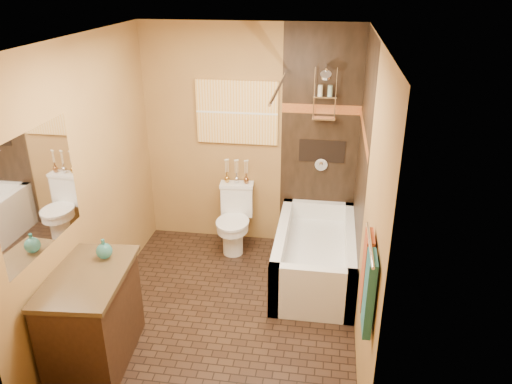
% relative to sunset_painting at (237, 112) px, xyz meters
% --- Properties ---
extents(floor, '(3.00, 3.00, 0.00)m').
position_rel_sunset_painting_xyz_m(floor, '(0.14, -1.48, -1.55)').
color(floor, black).
rests_on(floor, ground).
extents(wall_left, '(0.02, 3.00, 2.50)m').
position_rel_sunset_painting_xyz_m(wall_left, '(-1.06, -1.48, -0.30)').
color(wall_left, '#A57C3F').
rests_on(wall_left, floor).
extents(wall_right, '(0.02, 3.00, 2.50)m').
position_rel_sunset_painting_xyz_m(wall_right, '(1.34, -1.48, -0.30)').
color(wall_right, '#A57C3F').
rests_on(wall_right, floor).
extents(wall_back, '(2.40, 0.02, 2.50)m').
position_rel_sunset_painting_xyz_m(wall_back, '(0.14, 0.02, -0.30)').
color(wall_back, '#A57C3F').
rests_on(wall_back, floor).
extents(wall_front, '(2.40, 0.02, 2.50)m').
position_rel_sunset_painting_xyz_m(wall_front, '(0.14, -2.98, -0.30)').
color(wall_front, '#A57C3F').
rests_on(wall_front, floor).
extents(ceiling, '(3.00, 3.00, 0.00)m').
position_rel_sunset_painting_xyz_m(ceiling, '(0.14, -1.48, 0.95)').
color(ceiling, silver).
rests_on(ceiling, wall_back).
extents(alcove_tile_back, '(0.85, 0.01, 2.50)m').
position_rel_sunset_painting_xyz_m(alcove_tile_back, '(0.92, 0.01, -0.30)').
color(alcove_tile_back, black).
rests_on(alcove_tile_back, wall_back).
extents(alcove_tile_right, '(0.01, 1.50, 2.50)m').
position_rel_sunset_painting_xyz_m(alcove_tile_right, '(1.33, -0.73, -0.30)').
color(alcove_tile_right, black).
rests_on(alcove_tile_right, wall_right).
extents(mosaic_band_back, '(0.85, 0.01, 0.10)m').
position_rel_sunset_painting_xyz_m(mosaic_band_back, '(0.92, 0.00, 0.07)').
color(mosaic_band_back, '#92381A').
rests_on(mosaic_band_back, alcove_tile_back).
extents(mosaic_band_right, '(0.01, 1.50, 0.10)m').
position_rel_sunset_painting_xyz_m(mosaic_band_right, '(1.32, -0.73, 0.07)').
color(mosaic_band_right, '#92381A').
rests_on(mosaic_band_right, alcove_tile_right).
extents(alcove_niche, '(0.50, 0.01, 0.25)m').
position_rel_sunset_painting_xyz_m(alcove_niche, '(0.94, 0.01, -0.40)').
color(alcove_niche, black).
rests_on(alcove_niche, alcove_tile_back).
extents(shower_fixtures, '(0.24, 0.33, 1.16)m').
position_rel_sunset_painting_xyz_m(shower_fixtures, '(0.94, -0.10, 0.12)').
color(shower_fixtures, silver).
rests_on(shower_fixtures, floor).
extents(curtain_rod, '(0.03, 1.55, 0.03)m').
position_rel_sunset_painting_xyz_m(curtain_rod, '(0.54, -0.73, 0.47)').
color(curtain_rod, silver).
rests_on(curtain_rod, wall_back).
extents(towel_bar, '(0.02, 0.55, 0.02)m').
position_rel_sunset_painting_xyz_m(towel_bar, '(1.29, -2.53, -0.10)').
color(towel_bar, silver).
rests_on(towel_bar, wall_right).
extents(towel_teal, '(0.05, 0.22, 0.52)m').
position_rel_sunset_painting_xyz_m(towel_teal, '(1.30, -2.66, -0.37)').
color(towel_teal, '#1B525A').
rests_on(towel_teal, towel_bar).
extents(towel_rust, '(0.05, 0.22, 0.52)m').
position_rel_sunset_painting_xyz_m(towel_rust, '(1.30, -2.40, -0.37)').
color(towel_rust, maroon).
rests_on(towel_rust, towel_bar).
extents(sunset_painting, '(0.90, 0.04, 0.70)m').
position_rel_sunset_painting_xyz_m(sunset_painting, '(0.00, 0.00, 0.00)').
color(sunset_painting, gold).
rests_on(sunset_painting, wall_back).
extents(vanity_mirror, '(0.01, 1.00, 0.90)m').
position_rel_sunset_painting_xyz_m(vanity_mirror, '(-1.05, -2.20, -0.05)').
color(vanity_mirror, white).
rests_on(vanity_mirror, wall_left).
extents(bathtub, '(0.80, 1.50, 0.55)m').
position_rel_sunset_painting_xyz_m(bathtub, '(0.94, -0.73, -1.33)').
color(bathtub, white).
rests_on(bathtub, floor).
extents(toilet, '(0.39, 0.57, 0.75)m').
position_rel_sunset_painting_xyz_m(toilet, '(0.00, -0.25, -1.17)').
color(toilet, white).
rests_on(toilet, floor).
extents(vanity, '(0.64, 0.97, 0.82)m').
position_rel_sunset_painting_xyz_m(vanity, '(-0.78, -2.20, -1.14)').
color(vanity, black).
rests_on(vanity, floor).
extents(teal_bottle, '(0.17, 0.17, 0.21)m').
position_rel_sunset_painting_xyz_m(teal_bottle, '(-0.73, -1.96, -0.64)').
color(teal_bottle, '#287975').
rests_on(teal_bottle, vanity).
extents(bud_vases, '(0.28, 0.06, 0.28)m').
position_rel_sunset_painting_xyz_m(bud_vases, '(0.00, -0.09, -0.65)').
color(bud_vases, '#BC8C3A').
rests_on(bud_vases, toilet).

